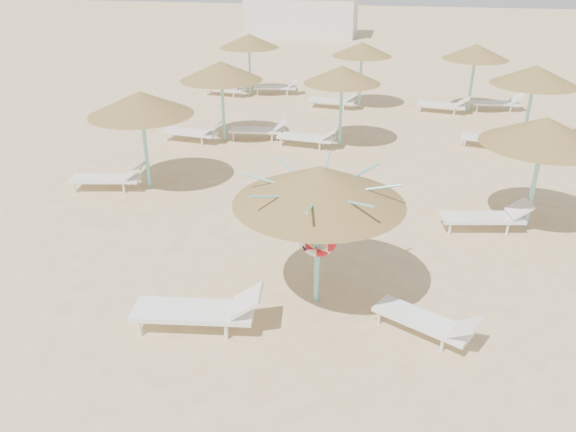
# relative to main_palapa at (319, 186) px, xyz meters

# --- Properties ---
(ground) EXTENTS (120.00, 120.00, 0.00)m
(ground) POSITION_rel_main_palapa_xyz_m (-0.32, -0.23, -2.38)
(ground) COLOR #D9C184
(ground) RESTS_ON ground
(main_palapa) EXTENTS (3.06, 3.06, 2.74)m
(main_palapa) POSITION_rel_main_palapa_xyz_m (0.00, 0.00, 0.00)
(main_palapa) COLOR #7AD5D4
(main_palapa) RESTS_ON ground
(lounger_main_a) EXTENTS (2.36, 0.97, 0.83)m
(lounger_main_a) POSITION_rel_main_palapa_xyz_m (-1.84, -1.25, -1.98)
(lounger_main_a) COLOR white
(lounger_main_a) RESTS_ON ground
(lounger_main_b) EXTENTS (1.87, 1.33, 0.67)m
(lounger_main_b) POSITION_rel_main_palapa_xyz_m (2.05, -0.72, -2.06)
(lounger_main_b) COLOR white
(lounger_main_b) RESTS_ON ground
(palapa_field) EXTENTS (15.24, 14.36, 2.71)m
(palapa_field) POSITION_rel_main_palapa_xyz_m (-0.31, 9.92, -0.08)
(palapa_field) COLOR #7AD5D4
(palapa_field) RESTS_ON ground
(service_hut) EXTENTS (8.40, 4.40, 3.25)m
(service_hut) POSITION_rel_main_palapa_xyz_m (-6.32, 34.77, -0.74)
(service_hut) COLOR silver
(service_hut) RESTS_ON ground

